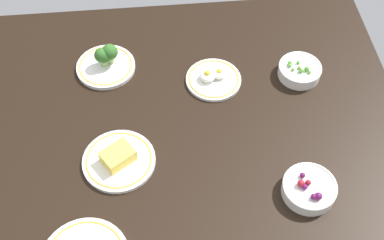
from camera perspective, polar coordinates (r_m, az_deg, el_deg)
dining_table at (r=152.84cm, az=-0.00°, el=-0.90°), size 128.50×108.04×4.00cm
plate_cheese at (r=144.08cm, az=-8.25°, el=-4.41°), size 20.67×20.67×5.09cm
plate_eggs at (r=161.32cm, az=2.40°, el=4.71°), size 17.60×17.60×4.63cm
bowl_peas at (r=165.54cm, az=12.01°, el=5.49°), size 13.72×13.72×5.20cm
plate_broccoli at (r=166.06cm, az=-9.69°, el=6.45°), size 18.96×18.96×8.82cm
bowl_berries at (r=140.45cm, az=13.03°, el=-7.53°), size 14.75×14.75×5.66cm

